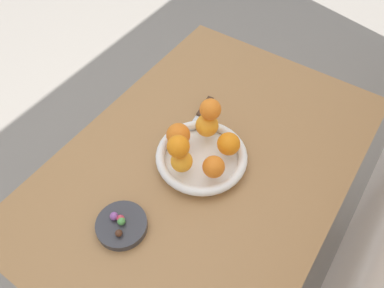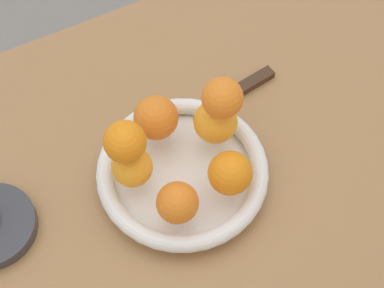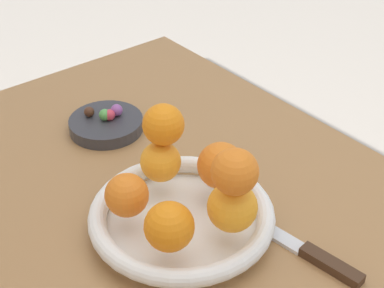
% 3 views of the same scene
% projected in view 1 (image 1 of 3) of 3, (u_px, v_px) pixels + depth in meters
% --- Properties ---
extents(ground_plane, '(6.00, 6.00, 0.00)m').
position_uv_depth(ground_plane, '(201.00, 257.00, 1.67)').
color(ground_plane, gray).
extents(dining_table, '(1.10, 0.76, 0.74)m').
position_uv_depth(dining_table, '(205.00, 177.00, 1.16)').
color(dining_table, '#9E7042').
rests_on(dining_table, ground_plane).
extents(fruit_bowl, '(0.26, 0.26, 0.04)m').
position_uv_depth(fruit_bowl, '(201.00, 157.00, 1.07)').
color(fruit_bowl, white).
rests_on(fruit_bowl, dining_table).
extents(candy_dish, '(0.13, 0.13, 0.02)m').
position_uv_depth(candy_dish, '(122.00, 225.00, 0.95)').
color(candy_dish, '#333338').
rests_on(candy_dish, dining_table).
extents(orange_0, '(0.06, 0.06, 0.06)m').
position_uv_depth(orange_0, '(214.00, 167.00, 0.99)').
color(orange_0, orange).
rests_on(orange_0, fruit_bowl).
extents(orange_1, '(0.06, 0.06, 0.06)m').
position_uv_depth(orange_1, '(229.00, 144.00, 1.03)').
color(orange_1, orange).
rests_on(orange_1, fruit_bowl).
extents(orange_2, '(0.07, 0.07, 0.07)m').
position_uv_depth(orange_2, '(207.00, 125.00, 1.07)').
color(orange_2, orange).
rests_on(orange_2, fruit_bowl).
extents(orange_3, '(0.07, 0.07, 0.07)m').
position_uv_depth(orange_3, '(178.00, 135.00, 1.05)').
color(orange_3, orange).
rests_on(orange_3, fruit_bowl).
extents(orange_4, '(0.06, 0.06, 0.06)m').
position_uv_depth(orange_4, '(182.00, 161.00, 1.00)').
color(orange_4, orange).
rests_on(orange_4, fruit_bowl).
extents(orange_5, '(0.06, 0.06, 0.06)m').
position_uv_depth(orange_5, '(210.00, 109.00, 1.02)').
color(orange_5, orange).
rests_on(orange_5, orange_2).
extents(orange_6, '(0.06, 0.06, 0.06)m').
position_uv_depth(orange_6, '(178.00, 146.00, 0.95)').
color(orange_6, orange).
rests_on(orange_6, orange_4).
extents(candy_ball_0, '(0.02, 0.02, 0.02)m').
position_uv_depth(candy_ball_0, '(121.00, 222.00, 0.93)').
color(candy_ball_0, '#C6384C').
rests_on(candy_ball_0, candy_dish).
extents(candy_ball_1, '(0.02, 0.02, 0.02)m').
position_uv_depth(candy_ball_1, '(119.00, 233.00, 0.91)').
color(candy_ball_1, '#472819').
rests_on(candy_ball_1, candy_dish).
extents(candy_ball_2, '(0.02, 0.02, 0.02)m').
position_uv_depth(candy_ball_2, '(120.00, 219.00, 0.94)').
color(candy_ball_2, '#C6384C').
rests_on(candy_ball_2, candy_dish).
extents(candy_ball_3, '(0.02, 0.02, 0.02)m').
position_uv_depth(candy_ball_3, '(114.00, 216.00, 0.94)').
color(candy_ball_3, '#8C4C99').
rests_on(candy_ball_3, candy_dish).
extents(candy_ball_4, '(0.02, 0.02, 0.02)m').
position_uv_depth(candy_ball_4, '(121.00, 221.00, 0.93)').
color(candy_ball_4, '#4C9947').
rests_on(candy_ball_4, candy_dish).
extents(knife, '(0.26, 0.05, 0.01)m').
position_uv_depth(knife, '(197.00, 120.00, 1.18)').
color(knife, '#3F2819').
rests_on(knife, dining_table).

